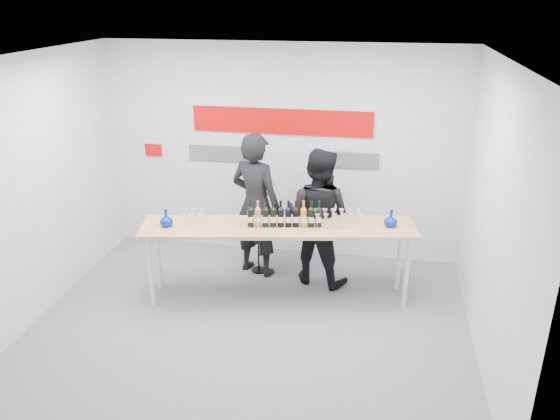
{
  "coord_description": "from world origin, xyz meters",
  "views": [
    {
      "loc": [
        1.32,
        -5.27,
        3.59
      ],
      "look_at": [
        0.21,
        0.73,
        1.15
      ],
      "focal_mm": 35.0,
      "sensor_mm": 36.0,
      "label": 1
    }
  ],
  "objects_px": {
    "tasting_table": "(278,231)",
    "presenter_right": "(318,217)",
    "presenter_left": "(256,205)",
    "mic_stand": "(258,238)"
  },
  "relations": [
    {
      "from": "tasting_table",
      "to": "presenter_right",
      "type": "relative_size",
      "value": 1.85
    },
    {
      "from": "presenter_right",
      "to": "mic_stand",
      "type": "height_order",
      "value": "presenter_right"
    },
    {
      "from": "presenter_right",
      "to": "tasting_table",
      "type": "bearing_deg",
      "value": 69.42
    },
    {
      "from": "presenter_left",
      "to": "presenter_right",
      "type": "distance_m",
      "value": 0.84
    },
    {
      "from": "presenter_left",
      "to": "mic_stand",
      "type": "relative_size",
      "value": 1.17
    },
    {
      "from": "mic_stand",
      "to": "presenter_left",
      "type": "bearing_deg",
      "value": -167.88
    },
    {
      "from": "tasting_table",
      "to": "presenter_left",
      "type": "distance_m",
      "value": 0.77
    },
    {
      "from": "tasting_table",
      "to": "presenter_right",
      "type": "bearing_deg",
      "value": 43.23
    },
    {
      "from": "tasting_table",
      "to": "presenter_right",
      "type": "distance_m",
      "value": 0.68
    },
    {
      "from": "tasting_table",
      "to": "presenter_left",
      "type": "relative_size",
      "value": 1.71
    }
  ]
}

